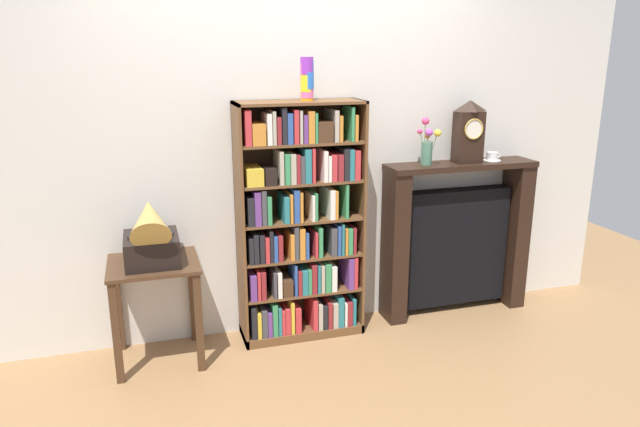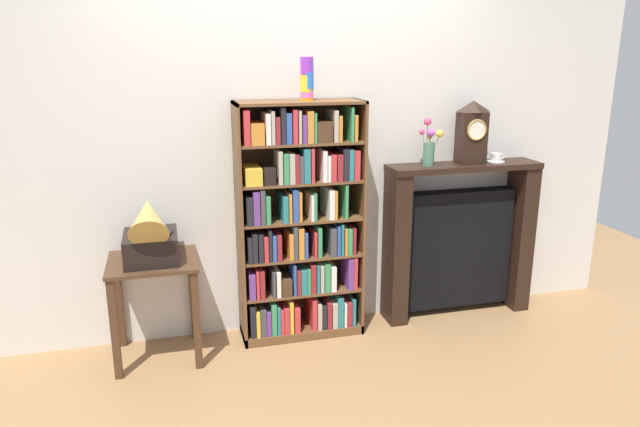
{
  "view_description": "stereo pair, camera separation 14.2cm",
  "coord_description": "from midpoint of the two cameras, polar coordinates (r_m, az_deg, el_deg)",
  "views": [
    {
      "loc": [
        -0.95,
        -3.41,
        1.87
      ],
      "look_at": [
        0.13,
        0.12,
        0.84
      ],
      "focal_mm": 32.85,
      "sensor_mm": 36.0,
      "label": 1
    },
    {
      "loc": [
        -0.81,
        -3.45,
        1.87
      ],
      "look_at": [
        0.13,
        0.12,
        0.84
      ],
      "focal_mm": 32.85,
      "sensor_mm": 36.0,
      "label": 2
    }
  ],
  "objects": [
    {
      "name": "gramophone",
      "position": [
        3.57,
        -17.26,
        -2.15
      ],
      "size": [
        0.31,
        0.46,
        0.47
      ],
      "color": "black",
      "rests_on": "side_table_left"
    },
    {
      "name": "ground_plane",
      "position": [
        4.01,
        -2.39,
        -12.34
      ],
      "size": [
        7.63,
        6.4,
        0.02
      ],
      "primitive_type": "cube",
      "color": "#997047"
    },
    {
      "name": "wall_back",
      "position": [
        3.91,
        -2.13,
        7.25
      ],
      "size": [
        4.63,
        0.08,
        2.6
      ],
      "primitive_type": "cube",
      "color": "silver",
      "rests_on": "ground"
    },
    {
      "name": "mantel_clock",
      "position": [
        4.17,
        13.32,
        7.77
      ],
      "size": [
        0.19,
        0.14,
        0.43
      ],
      "color": "black",
      "rests_on": "fireplace_mantel"
    },
    {
      "name": "teacup_with_saucer",
      "position": [
        4.3,
        15.53,
        5.33
      ],
      "size": [
        0.13,
        0.12,
        0.06
      ],
      "color": "white",
      "rests_on": "fireplace_mantel"
    },
    {
      "name": "side_table_left",
      "position": [
        3.73,
        -16.84,
        -6.9
      ],
      "size": [
        0.53,
        0.48,
        0.64
      ],
      "color": "#472D1C",
      "rests_on": "ground"
    },
    {
      "name": "flower_vase",
      "position": [
        4.03,
        9.42,
        6.59
      ],
      "size": [
        0.14,
        0.12,
        0.32
      ],
      "color": "#4C7A60",
      "rests_on": "fireplace_mantel"
    },
    {
      "name": "bookshelf",
      "position": [
        3.82,
        -3.1,
        -1.57
      ],
      "size": [
        0.81,
        0.29,
        1.57
      ],
      "color": "brown",
      "rests_on": "ground"
    },
    {
      "name": "cup_stack",
      "position": [
        3.67,
        -2.42,
        12.96
      ],
      "size": [
        0.08,
        0.08,
        0.26
      ],
      "color": "orange",
      "rests_on": "bookshelf"
    },
    {
      "name": "fireplace_mantel",
      "position": [
        4.34,
        12.09,
        -2.47
      ],
      "size": [
        1.09,
        0.26,
        1.11
      ],
      "color": "black",
      "rests_on": "ground"
    }
  ]
}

